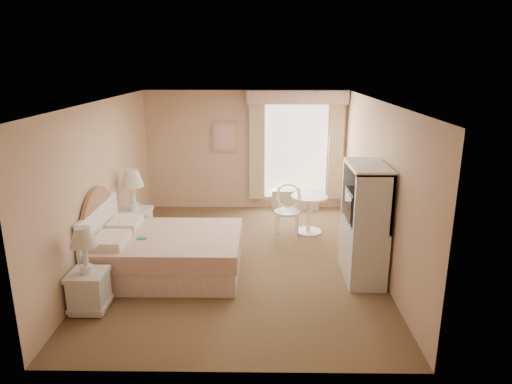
{
  "coord_description": "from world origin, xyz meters",
  "views": [
    {
      "loc": [
        0.34,
        -6.72,
        3.06
      ],
      "look_at": [
        0.24,
        0.3,
        1.05
      ],
      "focal_mm": 32.0,
      "sensor_mm": 36.0,
      "label": 1
    }
  ],
  "objects_px": {
    "nightstand_far": "(135,217)",
    "armoire": "(364,232)",
    "nightstand_near": "(88,281)",
    "bed": "(163,252)",
    "cafe_chair": "(288,207)",
    "round_table": "(309,208)"
  },
  "relations": [
    {
      "from": "armoire",
      "to": "bed",
      "type": "bearing_deg",
      "value": 178.51
    },
    {
      "from": "nightstand_far",
      "to": "armoire",
      "type": "height_order",
      "value": "armoire"
    },
    {
      "from": "round_table",
      "to": "armoire",
      "type": "bearing_deg",
      "value": -71.43
    },
    {
      "from": "round_table",
      "to": "cafe_chair",
      "type": "distance_m",
      "value": 0.47
    },
    {
      "from": "bed",
      "to": "round_table",
      "type": "relative_size",
      "value": 2.98
    },
    {
      "from": "round_table",
      "to": "armoire",
      "type": "distance_m",
      "value": 1.92
    },
    {
      "from": "nightstand_far",
      "to": "round_table",
      "type": "xyz_separation_m",
      "value": [
        3.04,
        0.61,
        -0.02
      ]
    },
    {
      "from": "nightstand_far",
      "to": "cafe_chair",
      "type": "xyz_separation_m",
      "value": [
        2.64,
        0.39,
        0.07
      ]
    },
    {
      "from": "armoire",
      "to": "nightstand_near",
      "type": "bearing_deg",
      "value": -164.55
    },
    {
      "from": "nightstand_near",
      "to": "armoire",
      "type": "relative_size",
      "value": 0.65
    },
    {
      "from": "round_table",
      "to": "cafe_chair",
      "type": "xyz_separation_m",
      "value": [
        -0.4,
        -0.22,
        0.09
      ]
    },
    {
      "from": "armoire",
      "to": "round_table",
      "type": "bearing_deg",
      "value": 108.57
    },
    {
      "from": "round_table",
      "to": "cafe_chair",
      "type": "relative_size",
      "value": 0.73
    },
    {
      "from": "nightstand_near",
      "to": "armoire",
      "type": "bearing_deg",
      "value": 15.45
    },
    {
      "from": "bed",
      "to": "round_table",
      "type": "distance_m",
      "value": 2.9
    },
    {
      "from": "bed",
      "to": "armoire",
      "type": "height_order",
      "value": "armoire"
    },
    {
      "from": "nightstand_near",
      "to": "cafe_chair",
      "type": "xyz_separation_m",
      "value": [
        2.64,
        2.6,
        0.14
      ]
    },
    {
      "from": "nightstand_far",
      "to": "armoire",
      "type": "relative_size",
      "value": 0.77
    },
    {
      "from": "round_table",
      "to": "cafe_chair",
      "type": "bearing_deg",
      "value": -151.41
    },
    {
      "from": "nightstand_near",
      "to": "round_table",
      "type": "bearing_deg",
      "value": 42.8
    },
    {
      "from": "bed",
      "to": "nightstand_far",
      "type": "bearing_deg",
      "value": 122.5
    },
    {
      "from": "nightstand_far",
      "to": "bed",
      "type": "bearing_deg",
      "value": -57.5
    }
  ]
}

